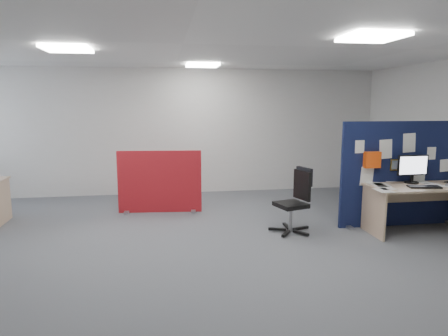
{
  "coord_description": "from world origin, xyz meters",
  "views": [
    {
      "loc": [
        -0.29,
        -5.21,
        1.95
      ],
      "look_at": [
        0.62,
        0.63,
        1.0
      ],
      "focal_mm": 32.0,
      "sensor_mm": 36.0,
      "label": 1
    }
  ],
  "objects": [
    {
      "name": "floor",
      "position": [
        0.0,
        0.0,
        0.0
      ],
      "size": [
        9.0,
        9.0,
        0.0
      ],
      "primitive_type": "plane",
      "color": "#56595E",
      "rests_on": "ground"
    },
    {
      "name": "ceiling",
      "position": [
        0.0,
        0.0,
        2.7
      ],
      "size": [
        9.0,
        7.0,
        0.02
      ],
      "primitive_type": "cube",
      "color": "white",
      "rests_on": "wall_back"
    },
    {
      "name": "wall_back",
      "position": [
        0.0,
        3.5,
        1.35
      ],
      "size": [
        9.0,
        0.02,
        2.7
      ],
      "primitive_type": "cube",
      "color": "silver",
      "rests_on": "floor"
    },
    {
      "name": "wall_front",
      "position": [
        0.0,
        -3.5,
        1.35
      ],
      "size": [
        9.0,
        0.02,
        2.7
      ],
      "primitive_type": "cube",
      "color": "silver",
      "rests_on": "floor"
    },
    {
      "name": "ceiling_lights",
      "position": [
        0.33,
        0.67,
        2.67
      ],
      "size": [
        4.1,
        4.1,
        0.04
      ],
      "color": "white",
      "rests_on": "ceiling"
    },
    {
      "name": "navy_divider",
      "position": [
        3.46,
        0.55,
        0.84
      ],
      "size": [
        2.04,
        0.3,
        1.68
      ],
      "color": "#10163D",
      "rests_on": "floor"
    },
    {
      "name": "main_desk",
      "position": [
        3.58,
        0.2,
        0.55
      ],
      "size": [
        1.6,
        0.71,
        0.73
      ],
      "color": "tan",
      "rests_on": "floor"
    },
    {
      "name": "monitor_main",
      "position": [
        3.54,
        0.37,
        0.97
      ],
      "size": [
        0.51,
        0.21,
        0.44
      ],
      "rotation": [
        0.0,
        0.0,
        0.04
      ],
      "color": "black",
      "rests_on": "main_desk"
    },
    {
      "name": "keyboard",
      "position": [
        3.52,
        0.03,
        0.74
      ],
      "size": [
        0.48,
        0.27,
        0.02
      ],
      "primitive_type": "cube",
      "rotation": [
        0.0,
        0.0,
        -0.22
      ],
      "color": "black",
      "rests_on": "main_desk"
    },
    {
      "name": "red_divider",
      "position": [
        -0.35,
        1.95,
        0.55
      ],
      "size": [
        1.5,
        0.3,
        1.13
      ],
      "rotation": [
        0.0,
        0.0,
        -0.09
      ],
      "color": "maroon",
      "rests_on": "floor"
    },
    {
      "name": "office_chair",
      "position": [
        1.72,
        0.49,
        0.55
      ],
      "size": [
        0.65,
        0.62,
        0.97
      ],
      "rotation": [
        0.0,
        0.0,
        0.3
      ],
      "color": "black",
      "rests_on": "floor"
    },
    {
      "name": "desk_papers",
      "position": [
        3.34,
        0.19,
        0.73
      ],
      "size": [
        1.46,
        0.82,
        0.0
      ],
      "color": "white",
      "rests_on": "main_desk"
    }
  ]
}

